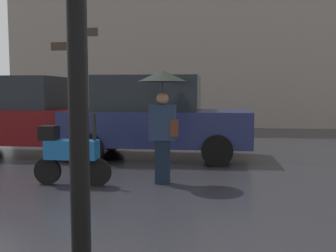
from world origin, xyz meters
The scene contains 5 objects.
pedestrian_with_umbrella centered at (0.05, 4.17, 1.43)m, with size 0.84×0.84×1.94m.
parked_scooter centered at (-1.51, 3.87, 0.55)m, with size 1.34×0.32×1.23m.
parked_car_left centered at (-0.50, 6.75, 0.99)m, with size 4.31×2.06×1.94m.
parked_car_right centered at (-3.94, 6.80, 0.98)m, with size 4.27×1.90×1.95m.
street_signpost centered at (-2.21, 6.06, 1.89)m, with size 1.08×0.08×3.13m.
Camera 1 is at (0.95, -2.37, 1.60)m, focal length 41.65 mm.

